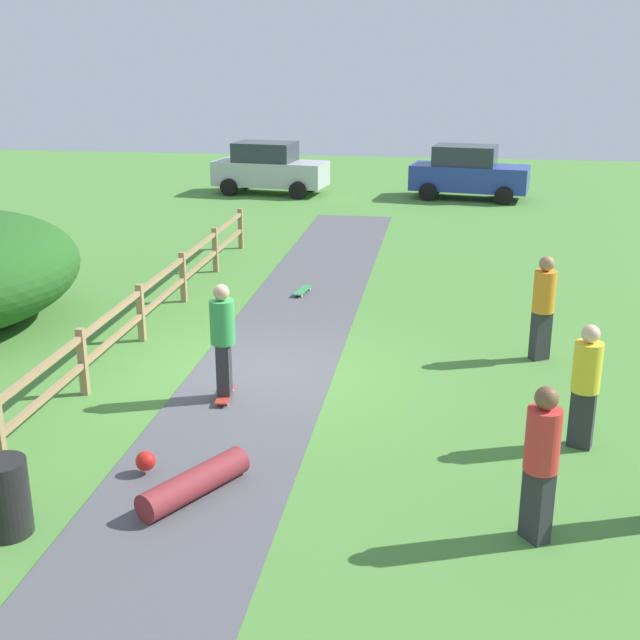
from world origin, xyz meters
TOP-DOWN VIEW (x-y plane):
  - ground_plane at (0.00, 0.00)m, footprint 60.00×60.00m
  - asphalt_path at (0.00, 0.00)m, footprint 2.40×28.00m
  - wooden_fence at (-2.60, 0.00)m, footprint 0.12×18.12m
  - trash_bin at (-1.80, -5.19)m, footprint 0.56×0.56m
  - skater_riding at (-0.35, -1.15)m, footprint 0.42×0.82m
  - skater_fallen at (0.00, -4.09)m, footprint 1.47×1.55m
  - skateboard_loose at (-0.15, 4.80)m, footprint 0.32×0.82m
  - bystander_yellow at (4.91, -1.99)m, footprint 0.48×0.48m
  - bystander_red at (4.09, -4.41)m, footprint 0.53×0.53m
  - bystander_orange at (4.69, 1.42)m, footprint 0.52×0.52m
  - parked_car_blue at (3.69, 18.04)m, footprint 4.41×2.49m
  - parked_car_silver at (-3.72, 18.04)m, footprint 4.38×2.39m

SIDE VIEW (x-z plane):
  - ground_plane at x=0.00m, z-range 0.00..0.00m
  - asphalt_path at x=0.00m, z-range 0.00..0.02m
  - skateboard_loose at x=-0.15m, z-range 0.05..0.13m
  - skater_fallen at x=0.00m, z-range 0.02..0.38m
  - trash_bin at x=-1.80m, z-range 0.00..0.90m
  - wooden_fence at x=-2.60m, z-range 0.12..1.22m
  - parked_car_blue at x=3.69m, z-range 0.00..1.92m
  - parked_car_silver at x=-3.72m, z-range 0.00..1.92m
  - bystander_yellow at x=4.91m, z-range 0.09..1.87m
  - bystander_red at x=4.09m, z-range 0.10..1.95m
  - bystander_orange at x=4.69m, z-range 0.11..1.98m
  - skater_riding at x=-0.35m, z-range 0.13..1.98m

